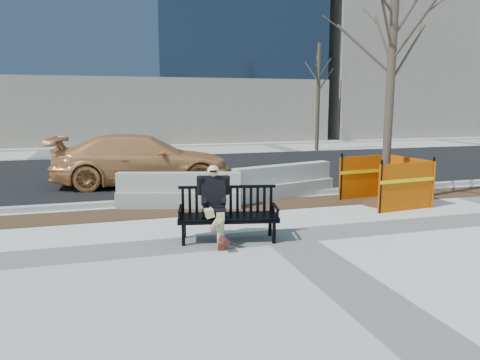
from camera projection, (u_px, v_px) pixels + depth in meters
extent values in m
plane|color=beige|center=(285.00, 236.00, 8.64)|extent=(120.00, 120.00, 0.00)
cube|color=#47301C|center=(245.00, 206.00, 11.10)|extent=(40.00, 1.20, 0.02)
cube|color=black|center=(197.00, 171.00, 16.97)|extent=(60.00, 10.40, 0.01)
cube|color=#9E9B93|center=(234.00, 197.00, 11.99)|extent=(60.00, 0.25, 0.12)
imported|color=#D28A4C|center=(144.00, 185.00, 14.02)|extent=(5.57, 2.80, 1.55)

